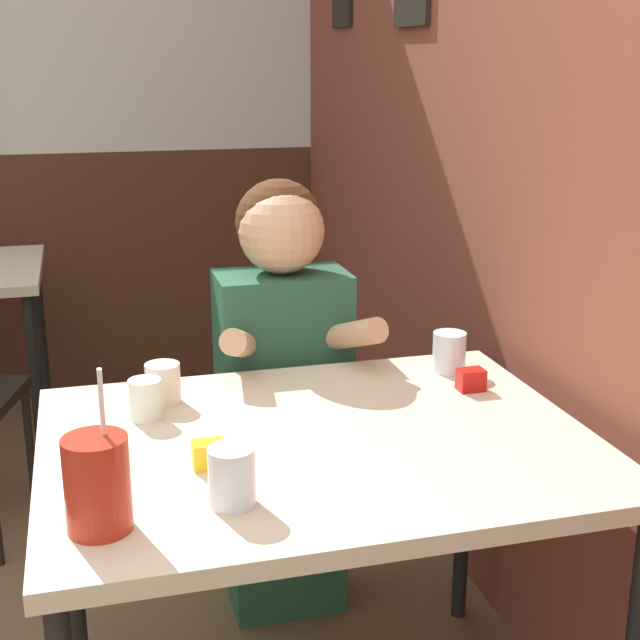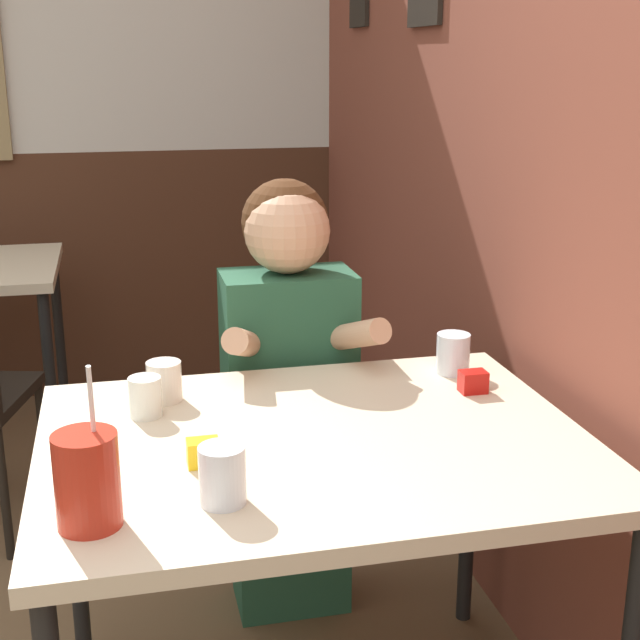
{
  "view_description": "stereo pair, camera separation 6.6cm",
  "coord_description": "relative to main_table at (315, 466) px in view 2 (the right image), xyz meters",
  "views": [
    {
      "loc": [
        0.13,
        -1.23,
        1.49
      ],
      "look_at": [
        0.61,
        0.53,
        0.95
      ],
      "focal_mm": 50.0,
      "sensor_mm": 36.0,
      "label": 1
    },
    {
      "loc": [
        0.19,
        -1.25,
        1.49
      ],
      "look_at": [
        0.61,
        0.53,
        0.95
      ],
      "focal_mm": 50.0,
      "sensor_mm": 36.0,
      "label": 2
    }
  ],
  "objects": [
    {
      "name": "condiment_ketchup",
      "position": [
        0.41,
        0.16,
        0.09
      ],
      "size": [
        0.06,
        0.04,
        0.05
      ],
      "color": "#B7140F",
      "rests_on": "main_table"
    },
    {
      "name": "glass_near_pitcher",
      "position": [
        -0.21,
        -0.23,
        0.12
      ],
      "size": [
        0.08,
        0.08,
        0.1
      ],
      "color": "silver",
      "rests_on": "main_table"
    },
    {
      "name": "brick_wall_right",
      "position": [
        0.64,
        1.03,
        0.66
      ],
      "size": [
        0.08,
        4.77,
        2.7
      ],
      "color": "brown",
      "rests_on": "ground_plane"
    },
    {
      "name": "cocktail_pitcher",
      "position": [
        -0.43,
        -0.26,
        0.14
      ],
      "size": [
        0.11,
        0.11,
        0.28
      ],
      "color": "#B22819",
      "rests_on": "main_table"
    },
    {
      "name": "glass_center",
      "position": [
        -0.33,
        0.19,
        0.11
      ],
      "size": [
        0.07,
        0.07,
        0.09
      ],
      "color": "silver",
      "rests_on": "main_table"
    },
    {
      "name": "condiment_mustard",
      "position": [
        -0.23,
        -0.08,
        0.09
      ],
      "size": [
        0.06,
        0.04,
        0.05
      ],
      "color": "yellow",
      "rests_on": "main_table"
    },
    {
      "name": "main_table",
      "position": [
        0.0,
        0.0,
        0.0
      ],
      "size": [
        1.1,
        0.85,
        0.76
      ],
      "color": "beige",
      "rests_on": "ground_plane"
    },
    {
      "name": "back_wall",
      "position": [
        -0.57,
        2.44,
        0.66
      ],
      "size": [
        5.35,
        0.09,
        2.7
      ],
      "color": "silver",
      "rests_on": "ground_plane"
    },
    {
      "name": "glass_by_brick",
      "position": [
        0.41,
        0.3,
        0.11
      ],
      "size": [
        0.08,
        0.08,
        0.1
      ],
      "color": "silver",
      "rests_on": "main_table"
    },
    {
      "name": "person_seated",
      "position": [
        0.06,
        0.57,
        -0.04
      ],
      "size": [
        0.42,
        0.42,
        1.2
      ],
      "color": "#235138",
      "rests_on": "ground_plane"
    },
    {
      "name": "glass_far_side",
      "position": [
        -0.28,
        0.27,
        0.11
      ],
      "size": [
        0.08,
        0.08,
        0.09
      ],
      "color": "silver",
      "rests_on": "main_table"
    }
  ]
}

